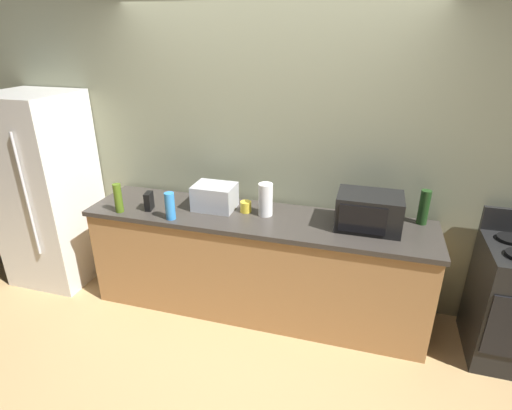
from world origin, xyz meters
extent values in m
plane|color=tan|center=(0.00, 0.00, 0.00)|extent=(8.00, 8.00, 0.00)
cube|color=gray|center=(0.00, 0.81, 1.35)|extent=(6.40, 0.10, 2.70)
cube|color=#B27F4C|center=(0.00, 0.40, 0.43)|extent=(2.80, 0.60, 0.86)
cube|color=#38332D|center=(0.00, 0.40, 0.88)|extent=(2.84, 0.64, 0.04)
cube|color=white|center=(-2.05, 0.40, 0.90)|extent=(0.72, 0.70, 1.80)
cylinder|color=silver|center=(-1.91, 0.03, 1.00)|extent=(0.02, 0.02, 1.10)
cylinder|color=black|center=(1.87, 0.52, 0.91)|extent=(0.18, 0.18, 0.02)
cube|color=black|center=(0.87, 0.45, 1.04)|extent=(0.48, 0.34, 0.27)
cube|color=black|center=(0.83, 0.28, 1.04)|extent=(0.34, 0.01, 0.21)
cube|color=#B7BABF|center=(-0.38, 0.46, 1.01)|extent=(0.34, 0.26, 0.21)
cylinder|color=white|center=(0.07, 0.45, 1.04)|extent=(0.12, 0.12, 0.27)
cube|color=black|center=(-0.90, 0.28, 0.98)|extent=(0.07, 0.12, 0.15)
cylinder|color=#1E3F19|center=(1.28, 0.64, 1.04)|extent=(0.08, 0.08, 0.28)
cylinder|color=#4C6B19|center=(-1.11, 0.17, 1.02)|extent=(0.07, 0.07, 0.24)
cylinder|color=#338CE5|center=(-0.64, 0.17, 1.01)|extent=(0.08, 0.08, 0.22)
cylinder|color=yellow|center=(-0.11, 0.46, 0.95)|extent=(0.09, 0.09, 0.09)
camera|label=1|loc=(0.83, -2.47, 2.30)|focal=28.52mm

